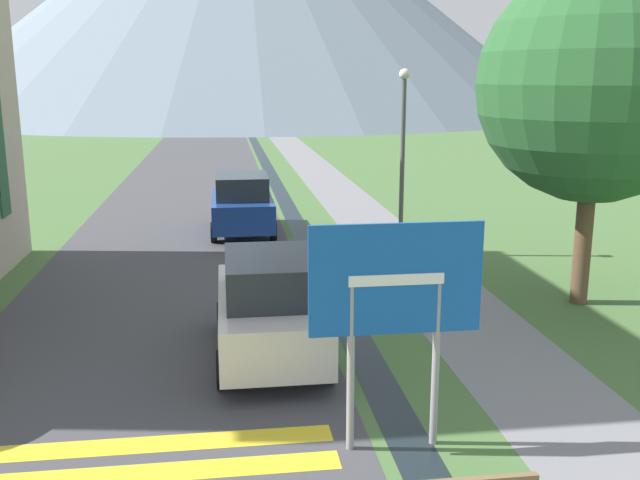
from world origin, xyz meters
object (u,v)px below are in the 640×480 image
road_sign (396,299)px  parked_car_far (242,204)px  streetlamp (403,146)px  tree_by_path (596,85)px  parked_car_near (270,306)px

road_sign → parked_car_far: road_sign is taller
parked_car_far → streetlamp: streetlamp is taller
streetlamp → tree_by_path: size_ratio=0.71×
road_sign → streetlamp: size_ratio=0.61×
parked_car_near → streetlamp: (3.94, 6.69, 2.01)m
parked_car_near → streetlamp: 8.02m
road_sign → streetlamp: streetlamp is taller
parked_car_far → tree_by_path: size_ratio=0.56×
streetlamp → tree_by_path: (2.75, -4.57, 1.62)m
road_sign → streetlamp: bearing=75.4°
parked_car_near → tree_by_path: tree_by_path is taller
parked_car_far → streetlamp: size_ratio=0.79×
parked_car_near → parked_car_far: size_ratio=1.01×
parked_car_far → streetlamp: 5.67m
parked_car_near → tree_by_path: size_ratio=0.56×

